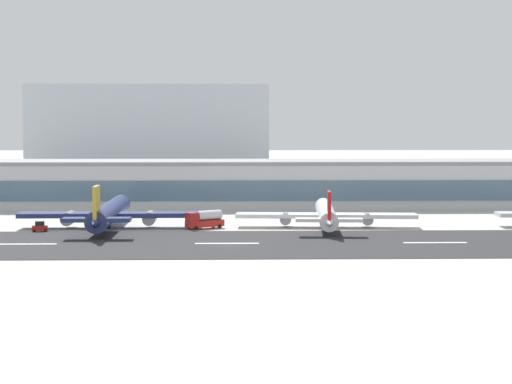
% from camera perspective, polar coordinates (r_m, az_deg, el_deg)
% --- Properties ---
extents(ground_plane, '(1400.00, 1400.00, 0.00)m').
position_cam_1_polar(ground_plane, '(165.82, -1.62, -3.42)').
color(ground_plane, '#B2AFA8').
extents(runway_strip, '(800.00, 40.70, 0.08)m').
position_cam_1_polar(runway_strip, '(168.27, -1.62, -3.30)').
color(runway_strip, '#262628').
rests_on(runway_strip, ground_plane).
extents(runway_centreline_dash_3, '(12.00, 1.20, 0.01)m').
position_cam_1_polar(runway_centreline_dash_3, '(172.68, -14.53, -3.22)').
color(runway_centreline_dash_3, white).
rests_on(runway_centreline_dash_3, runway_strip).
extents(runway_centreline_dash_4, '(12.00, 1.20, 0.01)m').
position_cam_1_polar(runway_centreline_dash_4, '(168.27, -1.86, -3.28)').
color(runway_centreline_dash_4, white).
rests_on(runway_centreline_dash_4, runway_strip).
extents(runway_centreline_dash_5, '(12.00, 1.20, 0.01)m').
position_cam_1_polar(runway_centreline_dash_5, '(172.58, 11.33, -3.18)').
color(runway_centreline_dash_5, white).
rests_on(runway_centreline_dash_5, runway_strip).
extents(terminal_building, '(185.39, 26.74, 12.77)m').
position_cam_1_polar(terminal_building, '(246.85, -1.84, 0.55)').
color(terminal_building, '#B7BABC').
rests_on(terminal_building, ground_plane).
extents(distant_hotel_block, '(102.50, 26.45, 40.04)m').
position_cam_1_polar(distant_hotel_block, '(390.00, -6.81, 3.83)').
color(distant_hotel_block, '#A8B2BC').
rests_on(distant_hotel_block, ground_plane).
extents(airliner_gold_tail_gate_1, '(38.83, 50.06, 10.45)m').
position_cam_1_polar(airliner_gold_tail_gate_1, '(195.44, -9.35, -1.35)').
color(airliner_gold_tail_gate_1, navy).
rests_on(airliner_gold_tail_gate_1, ground_plane).
extents(airliner_red_tail_gate_2, '(39.68, 43.64, 9.11)m').
position_cam_1_polar(airliner_red_tail_gate_2, '(195.26, 4.49, -1.44)').
color(airliner_red_tail_gate_2, white).
rests_on(airliner_red_tail_gate_2, ground_plane).
extents(service_fuel_truck_0, '(8.50, 6.91, 3.95)m').
position_cam_1_polar(service_fuel_truck_0, '(193.07, -3.29, -1.75)').
color(service_fuel_truck_0, '#B2231E').
rests_on(service_fuel_truck_0, ground_plane).
extents(service_baggage_tug_1, '(3.47, 2.45, 2.20)m').
position_cam_1_polar(service_baggage_tug_1, '(192.83, -13.59, -2.16)').
color(service_baggage_tug_1, '#B2231E').
rests_on(service_baggage_tug_1, ground_plane).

